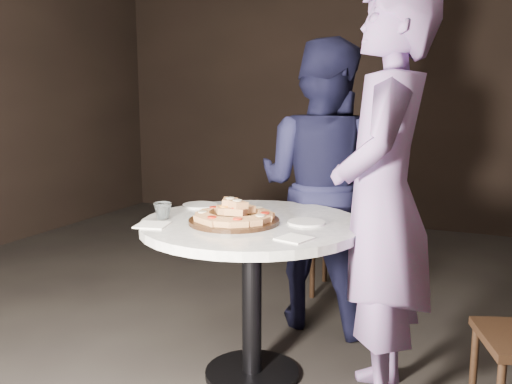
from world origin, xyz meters
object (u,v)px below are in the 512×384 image
chair_far (342,223)px  diner_teal (382,202)px  focaccia_pile (234,213)px  serving_board (234,221)px  table (252,251)px  diner_navy (322,186)px  water_glass (163,211)px

chair_far → diner_teal: size_ratio=0.49×
focaccia_pile → serving_board: bearing=-77.8°
table → diner_teal: bearing=2.3°
focaccia_pile → diner_navy: bearing=80.0°
chair_far → diner_navy: bearing=86.1°
serving_board → diner_navy: bearing=80.0°
water_glass → diner_teal: (1.00, 0.16, 0.09)m
serving_board → water_glass: size_ratio=4.83×
table → diner_navy: diner_navy is taller
diner_teal → chair_far: bearing=-165.2°
table → water_glass: bearing=-161.0°
chair_far → diner_teal: bearing=109.0°
serving_board → table: bearing=50.4°
water_glass → diner_navy: size_ratio=0.05×
diner_teal → serving_board: bearing=-89.4°
table → serving_board: (-0.06, -0.07, 0.15)m
focaccia_pile → chair_far: bearing=83.3°
serving_board → diner_teal: size_ratio=0.23×
focaccia_pile → chair_far: size_ratio=0.42×
table → focaccia_pile: size_ratio=3.16×
focaccia_pile → water_glass: focaccia_pile is taller
diner_navy → diner_teal: 0.92m
table → focaccia_pile: 0.21m
table → diner_teal: diner_teal is taller
chair_far → diner_navy: diner_navy is taller
serving_board → water_glass: water_glass is taller
water_glass → chair_far: size_ratio=0.10×
table → diner_teal: size_ratio=0.65×
focaccia_pile → diner_teal: (0.66, 0.09, 0.09)m
focaccia_pile → chair_far: 1.37m
diner_teal → table: bearing=-95.2°
table → serving_board: serving_board is taller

